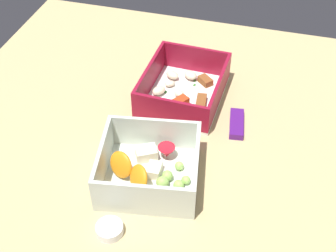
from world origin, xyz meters
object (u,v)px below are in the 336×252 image
candy_bar (237,124)px  paper_cup_liner (110,229)px  fruit_bowl (149,169)px  pasta_container (184,90)px

candy_bar → paper_cup_liner: (26.53, -13.65, 0.11)cm
paper_cup_liner → fruit_bowl: bearing=167.7°
paper_cup_liner → candy_bar: bearing=152.8°
fruit_bowl → candy_bar: bearing=144.0°
pasta_container → fruit_bowl: size_ratio=1.05×
candy_bar → paper_cup_liner: paper_cup_liner is taller
pasta_container → paper_cup_liner: size_ratio=4.61×
pasta_container → paper_cup_liner: bearing=-2.7°
fruit_bowl → paper_cup_liner: (11.08, -2.43, -1.49)cm
fruit_bowl → paper_cup_liner: fruit_bowl is taller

